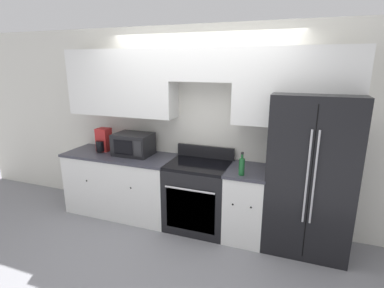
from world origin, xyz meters
TOP-DOWN VIEW (x-y plane):
  - ground_plane at (0.00, 0.00)m, footprint 12.00×12.00m
  - wall_back at (-0.01, 0.58)m, footprint 8.00×0.39m
  - lower_cabinets_left at (-1.09, 0.31)m, footprint 1.58×0.64m
  - lower_cabinets_right at (0.72, 0.31)m, footprint 0.49×0.64m
  - oven_range at (0.09, 0.31)m, footprint 0.79×0.65m
  - refrigerator at (1.41, 0.36)m, footprint 0.92×0.76m
  - microwave at (-0.89, 0.36)m, footprint 0.51×0.38m
  - bottle at (0.68, 0.10)m, footprint 0.07×0.07m
  - coffee_maker at (-1.40, 0.37)m, footprint 0.18×0.24m

SIDE VIEW (x-z plane):
  - ground_plane at x=0.00m, z-range 0.00..0.00m
  - lower_cabinets_left at x=-1.09m, z-range 0.00..0.89m
  - lower_cabinets_right at x=0.72m, z-range 0.00..0.89m
  - oven_range at x=0.09m, z-range -0.07..0.98m
  - refrigerator at x=1.41m, z-range 0.00..1.82m
  - bottle at x=0.68m, z-range 0.86..1.13m
  - microwave at x=-0.89m, z-range 0.89..1.19m
  - coffee_maker at x=-1.40m, z-range 0.88..1.21m
  - wall_back at x=-0.01m, z-range 0.26..2.86m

